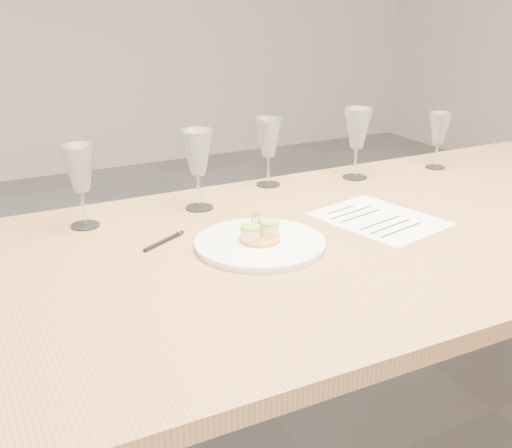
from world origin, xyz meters
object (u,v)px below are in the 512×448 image
wine_glass_0 (80,170)px  wine_glass_2 (269,139)px  recipe_sheet (379,219)px  wine_glass_3 (357,130)px  ballpoint_pen (164,241)px  dining_table (337,259)px  wine_glass_4 (439,130)px  wine_glass_1 (198,154)px  dinner_plate (260,242)px

wine_glass_0 → wine_glass_2: 0.58m
recipe_sheet → wine_glass_3: (0.17, 0.34, 0.15)m
ballpoint_pen → wine_glass_2: size_ratio=0.60×
ballpoint_pen → wine_glass_3: size_ratio=0.56×
wine_glass_0 → ballpoint_pen: bearing=-54.7°
wine_glass_0 → wine_glass_2: bearing=9.2°
dining_table → ballpoint_pen: (-0.40, 0.14, 0.07)m
recipe_sheet → ballpoint_pen: 0.56m
wine_glass_3 → wine_glass_0: bearing=-177.6°
dining_table → wine_glass_4: size_ratio=13.14×
dining_table → wine_glass_3: wine_glass_3 is taller
recipe_sheet → wine_glass_1: 0.50m
recipe_sheet → dinner_plate: bearing=170.7°
dinner_plate → wine_glass_0: bearing=135.5°
dining_table → dinner_plate: dinner_plate is taller
wine_glass_3 → wine_glass_4: bearing=-5.3°
wine_glass_2 → dining_table: bearing=-95.3°
dining_table → wine_glass_0: wine_glass_0 is taller
recipe_sheet → wine_glass_1: wine_glass_1 is taller
recipe_sheet → wine_glass_1: (-0.38, 0.29, 0.15)m
ballpoint_pen → wine_glass_3: bearing=-11.6°
dining_table → wine_glass_2: 0.48m
wine_glass_3 → recipe_sheet: bearing=-116.2°
wine_glass_4 → wine_glass_2: bearing=171.6°
recipe_sheet → wine_glass_4: size_ratio=1.94×
dining_table → wine_glass_0: size_ratio=11.51×
dinner_plate → wine_glass_0: 0.48m
wine_glass_0 → wine_glass_3: (0.85, 0.04, 0.01)m
dining_table → wine_glass_0: 0.67m
dinner_plate → wine_glass_1: size_ratio=1.41×
dinner_plate → wine_glass_4: 0.90m
recipe_sheet → wine_glass_1: bearing=129.5°
dining_table → wine_glass_3: 0.54m
dinner_plate → wine_glass_2: bearing=59.3°
wine_glass_0 → wine_glass_3: wine_glass_3 is taller
wine_glass_2 → wine_glass_4: 0.59m
dinner_plate → dining_table: bearing=-4.2°
dinner_plate → wine_glass_0: (-0.33, 0.32, 0.13)m
dinner_plate → wine_glass_3: size_ratio=1.39×
dining_table → wine_glass_3: (0.32, 0.37, 0.22)m
wine_glass_2 → dinner_plate: bearing=-120.7°
recipe_sheet → wine_glass_4: (0.47, 0.31, 0.13)m
wine_glass_1 → wine_glass_3: wine_glass_3 is taller
dinner_plate → wine_glass_2: (0.25, 0.42, 0.13)m
recipe_sheet → wine_glass_1: size_ratio=1.65×
wine_glass_4 → dining_table: bearing=-151.0°
wine_glass_0 → wine_glass_2: size_ratio=1.02×
dinner_plate → ballpoint_pen: size_ratio=2.47×
wine_glass_3 → wine_glass_1: bearing=-175.5°
ballpoint_pen → wine_glass_2: wine_glass_2 is taller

